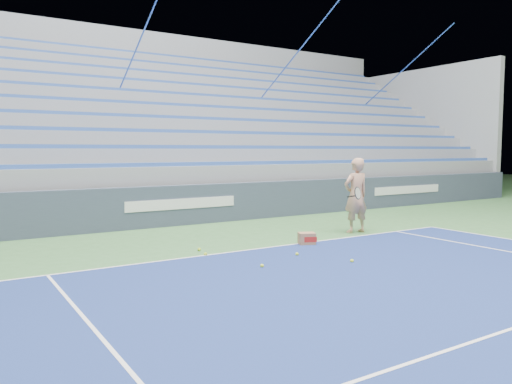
# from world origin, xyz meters

# --- Properties ---
(sponsor_barrier) EXTENTS (30.00, 0.32, 1.10)m
(sponsor_barrier) POSITION_xyz_m (0.00, 15.88, 0.55)
(sponsor_barrier) COLOR #364052
(sponsor_barrier) RESTS_ON ground
(bleachers) EXTENTS (31.00, 9.15, 7.30)m
(bleachers) POSITION_xyz_m (0.00, 21.60, 2.36)
(bleachers) COLOR gray
(bleachers) RESTS_ON ground
(tennis_player) EXTENTS (0.97, 0.87, 1.87)m
(tennis_player) POSITION_xyz_m (3.19, 12.37, 0.93)
(tennis_player) COLOR tan
(tennis_player) RESTS_ON ground
(ball_box) EXTENTS (0.43, 0.39, 0.26)m
(ball_box) POSITION_xyz_m (1.17, 11.75, 0.13)
(ball_box) COLOR #966848
(ball_box) RESTS_ON ground
(tennis_ball_0) EXTENTS (0.07, 0.07, 0.07)m
(tennis_ball_0) POSITION_xyz_m (-1.12, 12.38, 0.03)
(tennis_ball_0) COLOR #D4EF30
(tennis_ball_0) RESTS_ON ground
(tennis_ball_1) EXTENTS (0.07, 0.07, 0.07)m
(tennis_ball_1) POSITION_xyz_m (0.78, 9.93, 0.03)
(tennis_ball_1) COLOR #D4EF30
(tennis_ball_1) RESTS_ON ground
(tennis_ball_2) EXTENTS (0.07, 0.07, 0.07)m
(tennis_ball_2) POSITION_xyz_m (-0.83, 10.48, 0.03)
(tennis_ball_2) COLOR #D4EF30
(tennis_ball_2) RESTS_ON ground
(tennis_ball_3) EXTENTS (0.07, 0.07, 0.07)m
(tennis_ball_3) POSITION_xyz_m (0.29, 10.94, 0.03)
(tennis_ball_3) COLOR #D4EF30
(tennis_ball_3) RESTS_ON ground
(tennis_ball_4) EXTENTS (0.07, 0.07, 0.07)m
(tennis_ball_4) POSITION_xyz_m (-1.22, 11.90, 0.03)
(tennis_ball_4) COLOR #D4EF30
(tennis_ball_4) RESTS_ON ground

